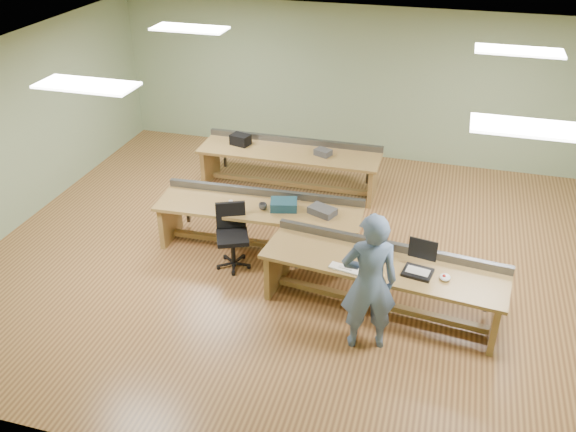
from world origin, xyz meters
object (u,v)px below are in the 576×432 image
object	(u,v)px
task_chair	(233,244)
mug	(263,206)
workbench_back	(290,160)
workbench_mid	(260,216)
camera_bag	(380,250)
parts_bin_teal	(284,205)
laptop_base	(418,272)
drinks_can	(231,204)
person	(369,283)
parts_bin_grey	(322,211)
workbench_front	(382,274)

from	to	relation	value
task_chair	mug	world-z (taller)	task_chair
workbench_back	workbench_mid	bearing A→B (deg)	-87.70
camera_bag	workbench_back	bearing A→B (deg)	140.64
workbench_back	mug	xyz separation A→B (m)	(0.19, -2.19, 0.23)
workbench_back	parts_bin_teal	world-z (taller)	parts_bin_teal
laptop_base	drinks_can	distance (m)	3.04
person	task_chair	bearing A→B (deg)	-45.35
parts_bin_teal	parts_bin_grey	xyz separation A→B (m)	(0.59, 0.00, -0.02)
camera_bag	task_chair	size ratio (longest dim) A/B	0.28
laptop_base	parts_bin_grey	bearing A→B (deg)	152.27
camera_bag	parts_bin_teal	distance (m)	1.80
person	workbench_front	bearing A→B (deg)	-112.71
task_chair	mug	distance (m)	0.72
camera_bag	laptop_base	bearing A→B (deg)	-11.63
laptop_base	workbench_mid	bearing A→B (deg)	165.14
workbench_front	workbench_mid	size ratio (longest dim) A/B	1.03
workbench_back	person	world-z (taller)	person
workbench_back	person	xyz separation A→B (m)	(2.06, -3.86, 0.37)
workbench_back	drinks_can	bearing A→B (deg)	-97.95
workbench_mid	workbench_back	distance (m)	2.11
workbench_front	laptop_base	xyz separation A→B (m)	(0.45, -0.14, 0.21)
person	drinks_can	xyz separation A→B (m)	(-2.35, 1.60, -0.13)
person	parts_bin_grey	xyz separation A→B (m)	(-0.97, 1.77, -0.13)
parts_bin_teal	workbench_mid	bearing A→B (deg)	-178.60
camera_bag	drinks_can	bearing A→B (deg)	179.00
camera_bag	parts_bin_teal	world-z (taller)	camera_bag
parts_bin_grey	mug	world-z (taller)	parts_bin_grey
laptop_base	mug	bearing A→B (deg)	166.09
mug	parts_bin_grey	bearing A→B (deg)	6.47
workbench_back	laptop_base	world-z (taller)	workbench_back
parts_bin_grey	drinks_can	bearing A→B (deg)	-172.93
camera_bag	drinks_can	size ratio (longest dim) A/B	2.41
task_chair	mug	size ratio (longest dim) A/B	7.87
parts_bin_grey	camera_bag	bearing A→B (deg)	-42.13
parts_bin_grey	person	bearing A→B (deg)	-61.19
mug	drinks_can	size ratio (longest dim) A/B	1.10
workbench_back	parts_bin_teal	bearing A→B (deg)	-77.40
parts_bin_grey	mug	size ratio (longest dim) A/B	3.15
workbench_front	workbench_mid	distance (m)	2.27
laptop_base	camera_bag	bearing A→B (deg)	162.38
workbench_front	parts_bin_teal	bearing A→B (deg)	154.53
parts_bin_teal	parts_bin_grey	world-z (taller)	parts_bin_teal
parts_bin_grey	parts_bin_teal	bearing A→B (deg)	-179.55
workbench_back	person	size ratio (longest dim) A/B	1.76
camera_bag	workbench_mid	bearing A→B (deg)	171.88
workbench_front	parts_bin_teal	distance (m)	1.95
mug	camera_bag	bearing A→B (deg)	-22.74
task_chair	drinks_can	xyz separation A→B (m)	(-0.15, 0.40, 0.45)
task_chair	workbench_back	bearing A→B (deg)	62.89
laptop_base	task_chair	size ratio (longest dim) A/B	0.37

